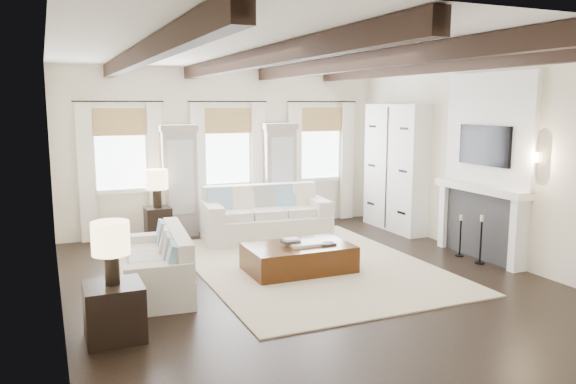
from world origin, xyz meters
name	(u,v)px	position (x,y,z in m)	size (l,w,h in m)	color
ground	(307,281)	(0.00, 0.00, 0.00)	(7.50, 7.50, 0.00)	black
room_shell	(326,143)	(0.75, 0.90, 1.89)	(6.54, 7.54, 3.22)	white
area_rug	(311,265)	(0.38, 0.68, 0.01)	(3.46, 4.64, 0.02)	#C1B596
sofa_back	(265,218)	(0.38, 2.65, 0.40)	(2.39, 1.26, 0.99)	silver
sofa_left	(158,267)	(-2.02, 0.45, 0.33)	(1.05, 1.99, 0.82)	silver
ottoman	(299,258)	(0.08, 0.49, 0.20)	(1.56, 0.98, 0.41)	black
tray	(304,243)	(0.17, 0.47, 0.43)	(0.50, 0.38, 0.04)	white
book_lower	(290,242)	(-0.04, 0.51, 0.47)	(0.26, 0.20, 0.04)	#262628
book_upper	(291,239)	(-0.03, 0.49, 0.50)	(0.22, 0.17, 0.03)	beige
book_loose	(327,244)	(0.48, 0.32, 0.42)	(0.24, 0.18, 0.03)	#262628
side_table_front	(114,311)	(-2.75, -0.95, 0.30)	(0.61, 0.61, 0.61)	black
lamp_front	(111,242)	(-2.75, -0.95, 1.07)	(0.40, 0.40, 0.68)	black
side_table_back	(158,226)	(-1.53, 3.05, 0.33)	(0.44, 0.44, 0.67)	black
lamp_back	(157,182)	(-1.53, 3.05, 1.13)	(0.40, 0.40, 0.69)	black
candlestick_near	(481,244)	(2.90, -0.28, 0.32)	(0.16, 0.16, 0.78)	black
candlestick_far	(460,239)	(2.90, 0.20, 0.29)	(0.14, 0.14, 0.70)	black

